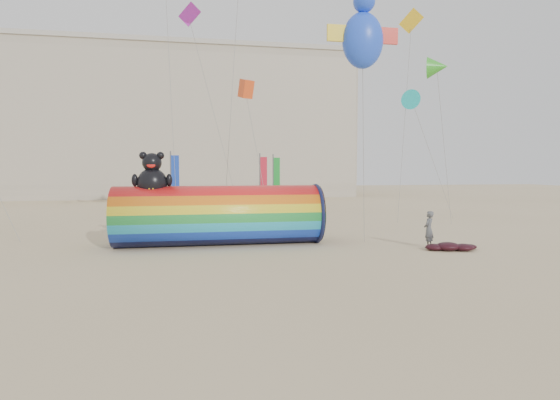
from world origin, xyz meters
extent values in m
plane|color=#CCB58C|center=(0.00, 0.00, 0.00)|extent=(160.00, 160.00, 0.00)
cube|color=#B7AD99|center=(-12.00, 46.00, 10.00)|extent=(60.00, 15.00, 20.00)
cube|color=#28303D|center=(-12.00, 38.44, 10.50)|extent=(59.50, 0.12, 17.00)
cube|color=#B2ADA0|center=(-12.00, 46.00, 20.30)|extent=(60.40, 15.40, 0.60)
cylinder|color=red|center=(-2.40, 3.11, 1.53)|extent=(10.50, 3.06, 3.06)
torus|color=#0F1438|center=(2.74, 3.11, 1.53)|extent=(0.21, 3.21, 3.21)
cylinder|color=black|center=(2.86, 3.11, 1.53)|extent=(0.05, 3.03, 3.03)
ellipsoid|color=black|center=(-5.73, 3.11, 3.19)|extent=(1.50, 1.34, 1.57)
ellipsoid|color=yellow|center=(-5.73, 2.63, 3.11)|extent=(0.77, 0.34, 0.67)
sphere|color=black|center=(-5.73, 3.11, 4.24)|extent=(0.96, 0.96, 0.96)
sphere|color=black|center=(-6.14, 3.11, 4.59)|extent=(0.38, 0.38, 0.38)
sphere|color=black|center=(-5.31, 3.11, 4.59)|extent=(0.38, 0.38, 0.38)
ellipsoid|color=red|center=(-5.73, 2.72, 4.11)|extent=(0.42, 0.15, 0.27)
ellipsoid|color=black|center=(-6.56, 3.02, 3.37)|extent=(0.31, 0.31, 0.63)
ellipsoid|color=black|center=(-4.89, 3.02, 3.37)|extent=(0.31, 0.31, 0.63)
imported|color=#4F5256|center=(7.84, 0.37, 0.92)|extent=(0.79, 0.77, 1.84)
ellipsoid|color=#3F0B17|center=(8.36, -0.53, 0.20)|extent=(1.17, 0.99, 0.41)
ellipsoid|color=#3F0B17|center=(9.06, -0.73, 0.17)|extent=(0.99, 0.84, 0.34)
ellipsoid|color=#3F0B17|center=(7.76, -0.38, 0.16)|extent=(0.91, 0.77, 0.32)
ellipsoid|color=#3F0B17|center=(8.66, -0.13, 0.14)|extent=(0.78, 0.66, 0.27)
ellipsoid|color=#3F0B17|center=(9.56, -0.43, 0.13)|extent=(0.73, 0.62, 0.25)
cylinder|color=#59595E|center=(-5.47, 12.69, 2.60)|extent=(0.10, 0.10, 5.20)
cube|color=#183DB9|center=(-5.16, 12.69, 2.65)|extent=(0.56, 0.06, 4.50)
cylinder|color=#59595E|center=(1.41, 15.88, 2.60)|extent=(0.10, 0.10, 5.20)
cube|color=red|center=(1.72, 15.88, 2.65)|extent=(0.56, 0.06, 4.50)
cylinder|color=#59595E|center=(2.81, 17.75, 2.60)|extent=(0.10, 0.10, 5.20)
cube|color=#169029|center=(3.12, 17.75, 2.65)|extent=(0.56, 0.06, 4.50)
ellipsoid|color=blue|center=(3.40, -1.86, 9.27)|extent=(1.73, 1.35, 2.31)
cone|color=#1BD6D8|center=(10.81, 8.08, 8.52)|extent=(1.31, 1.31, 1.18)
cube|color=#F84F1B|center=(-0.33, 9.52, 9.19)|extent=(0.73, 0.73, 1.16)
cube|color=#C22AC7|center=(-3.89, 9.09, 13.61)|extent=(0.87, 0.06, 1.22)
cube|color=yellow|center=(10.08, 7.20, 13.40)|extent=(0.91, 0.06, 1.28)
cone|color=green|center=(10.70, 4.96, 10.01)|extent=(1.28, 1.28, 1.16)
camera|label=1|loc=(-3.27, -19.56, 3.93)|focal=28.00mm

